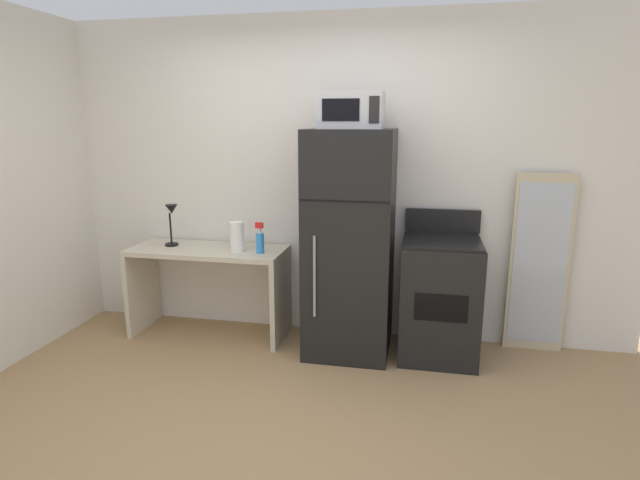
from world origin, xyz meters
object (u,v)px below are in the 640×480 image
object	(u,v)px
leaning_mirror	(539,264)
refrigerator	(350,244)
oven_range	(440,297)
desk_lamp	(171,218)
spray_bottle	(260,241)
paper_towel_roll	(237,237)
microwave	(351,110)
desk	(209,273)

from	to	relation	value
leaning_mirror	refrigerator	bearing A→B (deg)	-168.72
oven_range	leaning_mirror	distance (m)	0.82
desk_lamp	oven_range	bearing A→B (deg)	-1.31
spray_bottle	refrigerator	world-z (taller)	refrigerator
leaning_mirror	paper_towel_roll	bearing A→B (deg)	-173.67
desk_lamp	spray_bottle	world-z (taller)	desk_lamp
refrigerator	microwave	size ratio (longest dim) A/B	3.74
desk_lamp	spray_bottle	size ratio (longest dim) A/B	1.42
microwave	leaning_mirror	world-z (taller)	microwave
spray_bottle	refrigerator	bearing A→B (deg)	-0.32
microwave	paper_towel_roll	bearing A→B (deg)	177.13
desk	microwave	distance (m)	1.78
oven_range	refrigerator	bearing A→B (deg)	-177.46
refrigerator	leaning_mirror	world-z (taller)	refrigerator
refrigerator	desk_lamp	bearing A→B (deg)	176.93
desk	desk_lamp	bearing A→B (deg)	177.46
desk_lamp	leaning_mirror	xyz separation A→B (m)	(2.94, 0.20, -0.29)
paper_towel_roll	refrigerator	bearing A→B (deg)	-1.55
refrigerator	microwave	distance (m)	0.99
oven_range	spray_bottle	bearing A→B (deg)	-178.92
desk	leaning_mirror	world-z (taller)	leaning_mirror
desk_lamp	leaning_mirror	size ratio (longest dim) A/B	0.25
microwave	desk_lamp	bearing A→B (deg)	176.13
refrigerator	microwave	bearing A→B (deg)	-89.69
desk	leaning_mirror	distance (m)	2.65
refrigerator	desk	bearing A→B (deg)	176.79
spray_bottle	microwave	bearing A→B (deg)	-2.00
desk_lamp	paper_towel_roll	xyz separation A→B (m)	(0.59, -0.06, -0.12)
desk_lamp	oven_range	xyz separation A→B (m)	(2.20, -0.05, -0.52)
desk	refrigerator	size ratio (longest dim) A/B	0.75
microwave	leaning_mirror	size ratio (longest dim) A/B	0.33
desk	leaning_mirror	size ratio (longest dim) A/B	0.92
refrigerator	oven_range	xyz separation A→B (m)	(0.69, 0.03, -0.39)
spray_bottle	leaning_mirror	distance (m)	2.18
spray_bottle	microwave	distance (m)	1.23
spray_bottle	microwave	world-z (taller)	microwave
desk_lamp	refrigerator	bearing A→B (deg)	-3.07
desk_lamp	refrigerator	distance (m)	1.52
desk	refrigerator	bearing A→B (deg)	-3.21
refrigerator	spray_bottle	bearing A→B (deg)	179.68
paper_towel_roll	leaning_mirror	bearing A→B (deg)	6.33
desk_lamp	refrigerator	xyz separation A→B (m)	(1.51, -0.08, -0.13)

